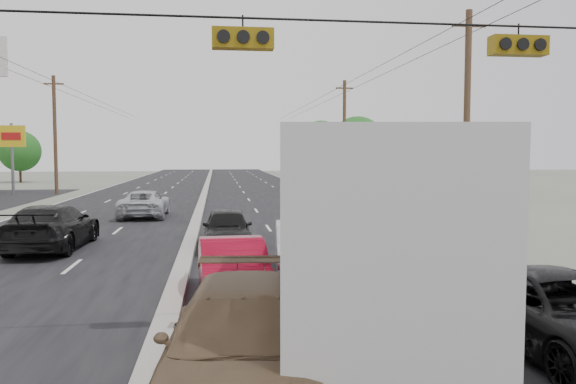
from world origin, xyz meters
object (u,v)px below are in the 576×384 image
(tree_right_far, at_px, (321,143))
(queue_car_a, at_px, (227,229))
(queue_car_c, at_px, (330,218))
(tree_left_far, at_px, (20,151))
(tree_right_mid, at_px, (357,145))
(tan_sedan, at_px, (244,346))
(red_sedan, at_px, (233,271))
(black_suv, at_px, (562,314))
(queue_car_b, at_px, (303,249))
(pole_sign_far, at_px, (12,142))
(oncoming_near, at_px, (52,227))
(utility_pole_right_c, at_px, (344,135))
(oncoming_far, at_px, (144,204))
(utility_pole_right_b, at_px, (467,118))
(utility_pole_left_c, at_px, (55,134))
(queue_car_d, at_px, (434,254))
(box_truck, at_px, (362,244))

(tree_right_far, xyz_separation_m, queue_car_a, (-14.60, -59.28, -4.22))
(queue_car_c, bearing_deg, tree_left_far, 120.56)
(tree_right_mid, bearing_deg, tan_sedan, -106.11)
(red_sedan, bearing_deg, black_suv, -40.51)
(tan_sedan, distance_m, queue_car_b, 8.49)
(pole_sign_far, distance_m, oncoming_near, 30.96)
(utility_pole_right_c, bearing_deg, tree_right_mid, 63.43)
(queue_car_b, height_order, queue_car_c, queue_car_b)
(utility_pole_right_c, relative_size, oncoming_near, 1.77)
(queue_car_c, distance_m, oncoming_far, 11.32)
(utility_pole_right_b, bearing_deg, pole_sign_far, 138.74)
(utility_pole_left_c, distance_m, queue_car_d, 40.32)
(black_suv, distance_m, queue_car_b, 7.79)
(tree_left_far, bearing_deg, utility_pole_left_c, -64.59)
(tree_right_mid, bearing_deg, oncoming_near, -120.56)
(oncoming_near, bearing_deg, oncoming_far, -99.08)
(oncoming_far, bearing_deg, oncoming_near, 78.62)
(tan_sedan, distance_m, oncoming_near, 14.81)
(utility_pole_right_c, bearing_deg, red_sedan, -106.87)
(oncoming_near, bearing_deg, tree_right_mid, -118.50)
(queue_car_d, bearing_deg, utility_pole_right_c, 79.59)
(tan_sedan, relative_size, oncoming_far, 1.07)
(red_sedan, bearing_deg, queue_car_b, 49.03)
(queue_car_b, relative_size, queue_car_d, 0.93)
(tree_left_far, bearing_deg, red_sedan, -67.54)
(utility_pole_right_c, relative_size, queue_car_c, 2.13)
(tan_sedan, distance_m, red_sedan, 5.48)
(tree_right_far, distance_m, red_sedan, 68.31)
(box_truck, xyz_separation_m, oncoming_near, (-8.37, 11.88, -1.15))
(utility_pole_right_c, distance_m, pole_sign_far, 28.51)
(tree_right_mid, relative_size, tree_right_far, 0.88)
(utility_pole_left_c, bearing_deg, pole_sign_far, -180.00)
(pole_sign_far, distance_m, tree_left_far, 20.89)
(utility_pole_right_b, distance_m, box_truck, 18.25)
(queue_car_a, height_order, queue_car_d, queue_car_a)
(queue_car_c, bearing_deg, tree_right_far, 78.80)
(red_sedan, distance_m, oncoming_far, 18.57)
(utility_pole_right_c, distance_m, queue_car_d, 35.72)
(black_suv, height_order, queue_car_a, queue_car_a)
(utility_pole_right_b, relative_size, red_sedan, 2.29)
(utility_pole_right_c, bearing_deg, queue_car_a, -110.76)
(oncoming_near, bearing_deg, red_sedan, 130.49)
(oncoming_far, bearing_deg, tree_right_mid, -127.48)
(utility_pole_left_c, relative_size, black_suv, 1.99)
(box_truck, xyz_separation_m, queue_car_c, (2.49, 14.97, -1.32))
(utility_pole_left_c, xyz_separation_m, tree_right_far, (28.50, 30.00, -0.15))
(tree_right_mid, bearing_deg, black_suv, -99.90)
(tree_left_far, xyz_separation_m, tan_sedan, (23.40, -62.08, -2.90))
(pole_sign_far, relative_size, queue_car_d, 1.24)
(pole_sign_far, bearing_deg, queue_car_b, -60.06)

